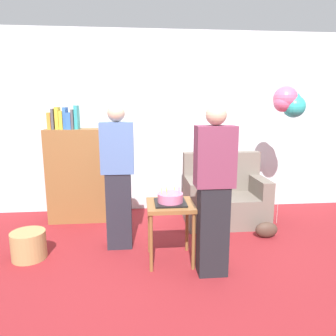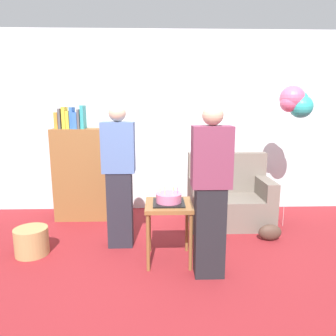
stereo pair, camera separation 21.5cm
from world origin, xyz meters
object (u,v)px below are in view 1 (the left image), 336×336
object	(u,v)px
wicker_basket	(29,245)
balloon_bunch	(289,102)
couch	(224,198)
side_table	(170,212)
person_holding_cake	(214,191)
birthday_cake	(170,199)
bookshelf	(77,173)
handbag	(266,230)
person_blowing_candles	(118,177)

from	to	relation	value
wicker_basket	balloon_bunch	xyz separation A→B (m)	(3.14, 0.74, 1.51)
couch	side_table	xyz separation A→B (m)	(-0.87, -1.06, 0.19)
person_holding_cake	balloon_bunch	size ratio (longest dim) A/B	0.88
birthday_cake	wicker_basket	world-z (taller)	birthday_cake
bookshelf	handbag	size ratio (longest dim) A/B	5.77
person_holding_cake	balloon_bunch	bearing A→B (deg)	-109.12
bookshelf	person_blowing_candles	bearing A→B (deg)	-56.20
side_table	balloon_bunch	size ratio (longest dim) A/B	0.34
person_holding_cake	wicker_basket	size ratio (longest dim) A/B	4.53
person_blowing_candles	wicker_basket	bearing A→B (deg)	-176.23
couch	person_blowing_candles	world-z (taller)	person_blowing_candles
birthday_cake	wicker_basket	size ratio (longest dim) A/B	0.89
balloon_bunch	birthday_cake	bearing A→B (deg)	-150.64
bookshelf	person_holding_cake	size ratio (longest dim) A/B	0.99
bookshelf	person_blowing_candles	world-z (taller)	person_blowing_candles
handbag	balloon_bunch	size ratio (longest dim) A/B	0.15
bookshelf	person_blowing_candles	distance (m)	1.14
birthday_cake	person_holding_cake	bearing A→B (deg)	-38.16
bookshelf	balloon_bunch	world-z (taller)	balloon_bunch
side_table	person_blowing_candles	xyz separation A→B (m)	(-0.55, 0.39, 0.30)
side_table	person_blowing_candles	distance (m)	0.73
person_holding_cake	wicker_basket	xyz separation A→B (m)	(-1.88, 0.48, -0.68)
side_table	person_blowing_candles	bearing A→B (deg)	144.89
bookshelf	balloon_bunch	size ratio (longest dim) A/B	0.87
bookshelf	side_table	xyz separation A→B (m)	(1.18, -1.33, -0.16)
person_blowing_candles	balloon_bunch	size ratio (longest dim) A/B	0.88
birthday_cake	person_blowing_candles	world-z (taller)	person_blowing_candles
bookshelf	side_table	world-z (taller)	bookshelf
person_blowing_candles	balloon_bunch	xyz separation A→B (m)	(2.19, 0.54, 0.83)
couch	balloon_bunch	distance (m)	1.53
person_blowing_candles	person_holding_cake	size ratio (longest dim) A/B	1.00
couch	bookshelf	world-z (taller)	bookshelf
balloon_bunch	wicker_basket	bearing A→B (deg)	-166.80
bookshelf	handbag	distance (m)	2.64
bookshelf	person_holding_cake	xyz separation A→B (m)	(1.56, -1.63, 0.14)
person_holding_cake	birthday_cake	bearing A→B (deg)	-11.33
handbag	balloon_bunch	world-z (taller)	balloon_bunch
side_table	bookshelf	bearing A→B (deg)	131.60
bookshelf	wicker_basket	distance (m)	1.31
person_blowing_candles	person_holding_cake	world-z (taller)	same
side_table	wicker_basket	size ratio (longest dim) A/B	1.75
side_table	birthday_cake	world-z (taller)	birthday_cake
handbag	side_table	bearing A→B (deg)	-159.67
couch	person_holding_cake	size ratio (longest dim) A/B	0.67
side_table	balloon_bunch	world-z (taller)	balloon_bunch
couch	person_holding_cake	xyz separation A→B (m)	(-0.49, -1.36, 0.49)
bookshelf	couch	bearing A→B (deg)	-7.41
birthday_cake	balloon_bunch	distance (m)	2.12
couch	wicker_basket	distance (m)	2.54
couch	person_holding_cake	distance (m)	1.53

